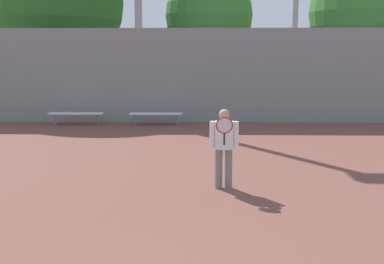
{
  "coord_description": "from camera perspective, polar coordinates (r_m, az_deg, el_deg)",
  "views": [
    {
      "loc": [
        0.81,
        -2.23,
        2.54
      ],
      "look_at": [
        0.63,
        7.26,
        0.88
      ],
      "focal_mm": 42.0,
      "sensor_mm": 36.0,
      "label": 1
    }
  ],
  "objects": [
    {
      "name": "tree_dark_dense",
      "position": [
        22.66,
        2.17,
        14.52
      ],
      "size": [
        4.27,
        4.27,
        6.52
      ],
      "color": "brown",
      "rests_on": "ground_plane"
    },
    {
      "name": "tree_green_tall",
      "position": [
        22.66,
        -17.56,
        15.52
      ],
      "size": [
        6.78,
        6.78,
        8.32
      ],
      "color": "brown",
      "rests_on": "ground_plane"
    },
    {
      "name": "tree_green_broad",
      "position": [
        21.6,
        20.79,
        13.94
      ],
      "size": [
        4.57,
        4.57,
        6.59
      ],
      "color": "brown",
      "rests_on": "ground_plane"
    },
    {
      "name": "bench_courtside_far",
      "position": [
        16.15,
        -4.58,
        2.27
      ],
      "size": [
        1.89,
        0.4,
        0.43
      ],
      "color": "white",
      "rests_on": "ground_plane"
    },
    {
      "name": "tennis_player",
      "position": [
        8.47,
        4.08,
        -1.61
      ],
      "size": [
        0.54,
        0.4,
        1.52
      ],
      "rotation": [
        0.0,
        0.0,
        -0.04
      ],
      "color": "slate",
      "rests_on": "ground_plane"
    },
    {
      "name": "back_fence",
      "position": [
        16.7,
        -1.68,
        7.15
      ],
      "size": [
        31.65,
        0.06,
        3.46
      ],
      "color": "gray",
      "rests_on": "ground_plane"
    },
    {
      "name": "bench_adjacent_court",
      "position": [
        16.69,
        -14.49,
        2.24
      ],
      "size": [
        1.95,
        0.4,
        0.43
      ],
      "color": "white",
      "rests_on": "ground_plane"
    }
  ]
}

